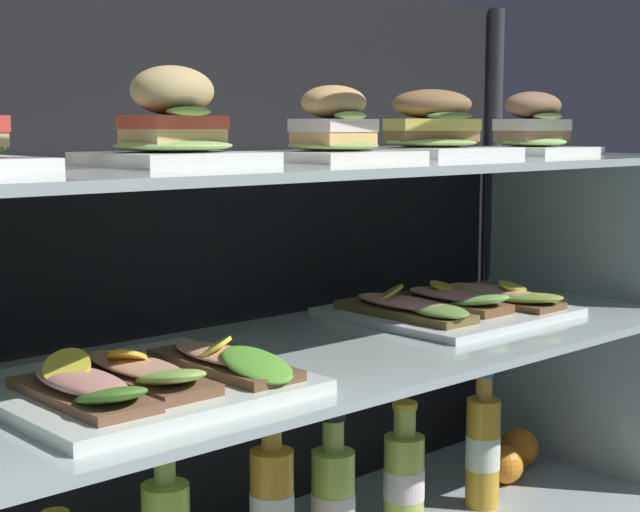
% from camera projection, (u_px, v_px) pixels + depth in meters
% --- Properties ---
extents(case_frame, '(1.41, 0.49, 0.91)m').
position_uv_depth(case_frame, '(252.00, 250.00, 1.46)').
color(case_frame, '#333338').
rests_on(case_frame, ground).
extents(riser_lower_tier, '(1.35, 0.43, 0.32)m').
position_uv_depth(riser_lower_tier, '(320.00, 466.00, 1.38)').
color(riser_lower_tier, silver).
rests_on(riser_lower_tier, case_base_deck).
extents(shelf_lower_glass, '(1.36, 0.45, 0.01)m').
position_uv_depth(shelf_lower_glass, '(320.00, 352.00, 1.36)').
color(shelf_lower_glass, silver).
rests_on(shelf_lower_glass, riser_lower_tier).
extents(riser_upper_tier, '(1.35, 0.43, 0.25)m').
position_uv_depth(riser_upper_tier, '(320.00, 260.00, 1.35)').
color(riser_upper_tier, silver).
rests_on(riser_upper_tier, shelf_lower_glass).
extents(shelf_upper_glass, '(1.36, 0.45, 0.01)m').
position_uv_depth(shelf_upper_glass, '(320.00, 165.00, 1.33)').
color(shelf_upper_glass, silver).
rests_on(shelf_upper_glass, riser_upper_tier).
extents(plated_roll_sandwich_far_right, '(0.19, 0.19, 0.12)m').
position_uv_depth(plated_roll_sandwich_far_right, '(173.00, 130.00, 1.16)').
color(plated_roll_sandwich_far_right, white).
rests_on(plated_roll_sandwich_far_right, shelf_upper_glass).
extents(plated_roll_sandwich_near_right_corner, '(0.18, 0.18, 0.10)m').
position_uv_depth(plated_roll_sandwich_near_right_corner, '(334.00, 134.00, 1.32)').
color(plated_roll_sandwich_near_right_corner, white).
rests_on(plated_roll_sandwich_near_right_corner, shelf_upper_glass).
extents(plated_roll_sandwich_left_of_center, '(0.20, 0.20, 0.10)m').
position_uv_depth(plated_roll_sandwich_left_of_center, '(432.00, 133.00, 1.50)').
color(plated_roll_sandwich_left_of_center, white).
rests_on(plated_roll_sandwich_left_of_center, shelf_upper_glass).
extents(plated_roll_sandwich_right_of_center, '(0.18, 0.18, 0.11)m').
position_uv_depth(plated_roll_sandwich_right_of_center, '(532.00, 130.00, 1.65)').
color(plated_roll_sandwich_right_of_center, white).
rests_on(plated_roll_sandwich_right_of_center, shelf_upper_glass).
extents(open_sandwich_tray_right_of_center, '(0.34, 0.31, 0.07)m').
position_uv_depth(open_sandwich_tray_right_of_center, '(147.00, 380.00, 1.12)').
color(open_sandwich_tray_right_of_center, white).
rests_on(open_sandwich_tray_right_of_center, shelf_lower_glass).
extents(open_sandwich_tray_near_left_corner, '(0.34, 0.31, 0.06)m').
position_uv_depth(open_sandwich_tray_near_left_corner, '(453.00, 306.00, 1.59)').
color(open_sandwich_tray_near_left_corner, white).
rests_on(open_sandwich_tray_near_left_corner, shelf_lower_glass).
extents(juice_bottle_front_left_end, '(0.07, 0.07, 0.22)m').
position_uv_depth(juice_bottle_front_left_end, '(333.00, 497.00, 1.47)').
color(juice_bottle_front_left_end, '#B1D14A').
rests_on(juice_bottle_front_left_end, case_base_deck).
extents(juice_bottle_tucked_behind, '(0.07, 0.07, 0.21)m').
position_uv_depth(juice_bottle_tucked_behind, '(404.00, 477.00, 1.56)').
color(juice_bottle_tucked_behind, '#BBCF4F').
rests_on(juice_bottle_tucked_behind, case_base_deck).
extents(juice_bottle_back_center, '(0.06, 0.06, 0.24)m').
position_uv_depth(juice_bottle_back_center, '(481.00, 449.00, 1.65)').
color(juice_bottle_back_center, gold).
rests_on(juice_bottle_back_center, case_base_deck).
extents(orange_fruit_beside_bottles, '(0.08, 0.08, 0.08)m').
position_uv_depth(orange_fruit_beside_bottles, '(519.00, 448.00, 1.84)').
color(orange_fruit_beside_bottles, orange).
rests_on(orange_fruit_beside_bottles, case_base_deck).
extents(orange_fruit_near_left_post, '(0.07, 0.07, 0.07)m').
position_uv_depth(orange_fruit_near_left_post, '(504.00, 464.00, 1.76)').
color(orange_fruit_near_left_post, orange).
rests_on(orange_fruit_near_left_post, case_base_deck).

